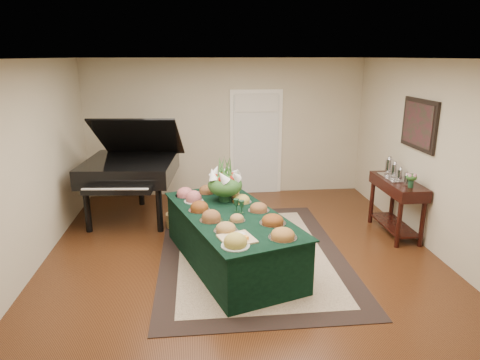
{
  "coord_description": "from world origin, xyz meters",
  "views": [
    {
      "loc": [
        -0.59,
        -5.45,
        2.73
      ],
      "look_at": [
        0.0,
        0.3,
        1.05
      ],
      "focal_mm": 32.0,
      "sensor_mm": 36.0,
      "label": 1
    }
  ],
  "objects": [
    {
      "name": "cutting_board",
      "position": [
        -0.17,
        -0.98,
        0.76
      ],
      "size": [
        0.47,
        0.47,
        0.1
      ],
      "color": "tan",
      "rests_on": "buffet_table"
    },
    {
      "name": "wall_painting",
      "position": [
        2.72,
        0.59,
        1.75
      ],
      "size": [
        0.05,
        0.95,
        0.75
      ],
      "color": "black",
      "rests_on": "ground"
    },
    {
      "name": "green_goblets",
      "position": [
        -0.06,
        -0.12,
        0.81
      ],
      "size": [
        0.14,
        0.14,
        0.18
      ],
      "color": "#153520",
      "rests_on": "buffet_table"
    },
    {
      "name": "wicker_basket",
      "position": [
        -0.95,
        1.24,
        0.12
      ],
      "size": [
        0.37,
        0.37,
        0.23
      ],
      "primitive_type": "cylinder",
      "color": "olive",
      "rests_on": "ground"
    },
    {
      "name": "buffet_table",
      "position": [
        -0.17,
        -0.14,
        0.37
      ],
      "size": [
        1.86,
        2.68,
        0.72
      ],
      "color": "black",
      "rests_on": "ground"
    },
    {
      "name": "grand_piano",
      "position": [
        -1.72,
        1.72,
        0.91
      ],
      "size": [
        1.71,
        1.89,
        1.8
      ],
      "color": "black",
      "rests_on": "ground"
    },
    {
      "name": "tea_service",
      "position": [
        2.5,
        0.71,
        1.0
      ],
      "size": [
        0.34,
        0.74,
        0.3
      ],
      "color": "silver",
      "rests_on": "mahogany_sideboard"
    },
    {
      "name": "pink_bouquet",
      "position": [
        2.5,
        0.22,
        1.03
      ],
      "size": [
        0.17,
        0.17,
        0.22
      ],
      "color": "#153520",
      "rests_on": "mahogany_sideboard"
    },
    {
      "name": "kitchen_doorway",
      "position": [
        0.6,
        2.97,
        1.02
      ],
      "size": [
        1.05,
        0.07,
        2.1
      ],
      "color": "white",
      "rests_on": "ground"
    },
    {
      "name": "ground",
      "position": [
        0.0,
        0.0,
        0.0
      ],
      "size": [
        6.0,
        6.0,
        0.0
      ],
      "primitive_type": "plane",
      "color": "black",
      "rests_on": "ground"
    },
    {
      "name": "area_rug",
      "position": [
        0.14,
        0.1,
        0.01
      ],
      "size": [
        2.57,
        3.6,
        0.01
      ],
      "color": "black",
      "rests_on": "ground"
    },
    {
      "name": "floral_centerpiece",
      "position": [
        -0.21,
        0.37,
        1.03
      ],
      "size": [
        0.52,
        0.52,
        0.52
      ],
      "color": "#153520",
      "rests_on": "buffet_table"
    },
    {
      "name": "mahogany_sideboard",
      "position": [
        2.5,
        0.59,
        0.68
      ],
      "size": [
        0.45,
        1.18,
        0.89
      ],
      "color": "black",
      "rests_on": "ground"
    },
    {
      "name": "food_platters",
      "position": [
        -0.21,
        -0.17,
        0.77
      ],
      "size": [
        1.46,
        2.23,
        0.13
      ],
      "color": "silver",
      "rests_on": "buffet_table"
    }
  ]
}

